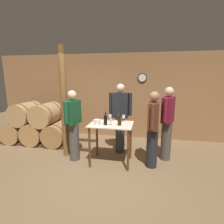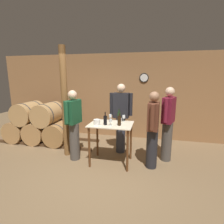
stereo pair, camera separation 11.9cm
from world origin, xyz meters
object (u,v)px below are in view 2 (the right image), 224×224
(wine_bottle_far_left, at_px, (105,120))
(wine_bottle_center, at_px, (119,120))
(wine_glass_far_side, at_px, (124,117))
(wine_glass_near_center, at_px, (111,121))
(wine_glass_near_right, at_px, (120,120))
(person_visitor_with_scarf, at_px, (74,124))
(wine_glass_near_left, at_px, (110,116))
(person_visitor_near_door, at_px, (121,117))
(person_host, at_px, (153,129))
(ice_bucket, at_px, (97,122))
(wine_bottle_left, at_px, (119,116))
(wooden_post, at_px, (65,103))
(person_visitor_bearded, at_px, (168,123))

(wine_bottle_far_left, bearing_deg, wine_bottle_center, 5.52)
(wine_bottle_far_left, height_order, wine_glass_far_side, wine_bottle_far_left)
(wine_glass_near_center, xyz_separation_m, wine_glass_near_right, (0.18, 0.16, -0.00))
(wine_glass_near_right, bearing_deg, person_visitor_with_scarf, -177.50)
(wine_glass_near_left, height_order, person_visitor_near_door, person_visitor_near_door)
(person_host, bearing_deg, person_visitor_with_scarf, -179.60)
(wine_glass_near_center, distance_m, person_visitor_with_scarf, 0.95)
(wine_glass_near_right, xyz_separation_m, ice_bucket, (-0.49, -0.20, -0.03))
(person_host, bearing_deg, wine_bottle_left, 160.54)
(wine_bottle_center, distance_m, person_host, 0.74)
(wine_bottle_center, distance_m, person_visitor_near_door, 0.74)
(wine_bottle_left, relative_size, person_host, 0.18)
(wooden_post, bearing_deg, wine_glass_far_side, 3.35)
(wine_bottle_left, distance_m, wine_glass_near_right, 0.26)
(wine_bottle_center, relative_size, person_visitor_with_scarf, 0.17)
(wooden_post, xyz_separation_m, wine_glass_far_side, (1.45, 0.09, -0.29))
(wine_glass_near_center, height_order, person_visitor_with_scarf, person_visitor_with_scarf)
(wine_glass_near_left, distance_m, wine_glass_near_right, 0.35)
(person_host, bearing_deg, person_visitor_near_door, 141.58)
(person_host, xyz_separation_m, person_visitor_near_door, (-0.81, 0.64, 0.07))
(wine_bottle_far_left, distance_m, wine_glass_near_center, 0.13)
(wine_glass_near_right, height_order, person_host, person_host)
(wine_bottle_center, bearing_deg, person_host, 7.03)
(wine_bottle_far_left, relative_size, person_visitor_with_scarf, 0.17)
(wine_glass_far_side, xyz_separation_m, person_visitor_bearded, (1.01, 0.17, -0.12))
(wine_glass_near_left, bearing_deg, person_visitor_bearded, 8.22)
(wine_glass_near_center, bearing_deg, wine_glass_near_right, 41.72)
(wine_bottle_center, relative_size, person_host, 0.17)
(person_visitor_with_scarf, bearing_deg, wine_bottle_left, 15.77)
(wooden_post, height_order, wine_bottle_left, wooden_post)
(person_visitor_near_door, bearing_deg, wine_glass_near_left, -114.40)
(person_visitor_bearded, height_order, person_visitor_near_door, person_visitor_near_door)
(wine_glass_near_left, bearing_deg, wine_glass_near_center, -75.22)
(wine_bottle_far_left, relative_size, wine_bottle_center, 1.03)
(wine_bottle_center, xyz_separation_m, person_host, (0.71, 0.09, -0.16))
(wooden_post, height_order, wine_bottle_center, wooden_post)
(wine_glass_far_side, distance_m, person_host, 0.74)
(wooden_post, distance_m, wine_glass_far_side, 1.48)
(wine_glass_far_side, bearing_deg, person_visitor_with_scarf, -166.70)
(person_visitor_bearded, distance_m, person_visitor_near_door, 1.17)
(wine_bottle_far_left, distance_m, wine_bottle_center, 0.31)
(wine_glass_near_right, distance_m, wine_glass_far_side, 0.23)
(wine_glass_near_center, relative_size, person_visitor_near_door, 0.08)
(wine_bottle_far_left, xyz_separation_m, wine_bottle_center, (0.31, 0.03, 0.00))
(wine_glass_near_left, height_order, person_visitor_with_scarf, person_visitor_with_scarf)
(wine_glass_far_side, height_order, ice_bucket, wine_glass_far_side)
(person_visitor_bearded, bearing_deg, wine_glass_near_right, -159.49)
(ice_bucket, xyz_separation_m, person_visitor_bearded, (1.54, 0.59, -0.08))
(person_host, relative_size, person_visitor_near_door, 0.93)
(wine_glass_far_side, bearing_deg, person_host, -21.12)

